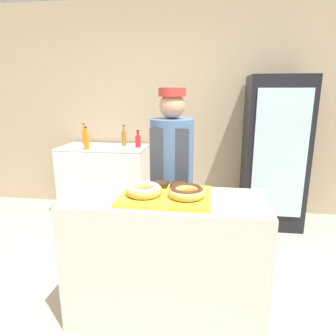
{
  "coord_description": "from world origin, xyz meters",
  "views": [
    {
      "loc": [
        0.28,
        -1.86,
        1.58
      ],
      "look_at": [
        0.0,
        0.1,
        1.08
      ],
      "focal_mm": 32.0,
      "sensor_mm": 36.0,
      "label": 1
    }
  ],
  "objects_px": {
    "bottle_amber": "(124,138)",
    "bottle_orange_b": "(84,136)",
    "bottle_red": "(138,141)",
    "donut_light_glaze": "(144,190)",
    "chest_freezer": "(105,180)",
    "baker_person": "(172,179)",
    "donut_chocolate_glaze": "(187,192)",
    "serving_tray": "(166,196)",
    "beverage_fridge": "(274,153)",
    "brownie_back_left": "(161,184)",
    "bottle_orange": "(86,141)",
    "brownie_back_right": "(178,185)"
  },
  "relations": [
    {
      "from": "bottle_red",
      "to": "donut_chocolate_glaze",
      "type": "bearing_deg",
      "value": -67.17
    },
    {
      "from": "brownie_back_left",
      "to": "bottle_orange",
      "type": "height_order",
      "value": "bottle_orange"
    },
    {
      "from": "donut_chocolate_glaze",
      "to": "chest_freezer",
      "type": "distance_m",
      "value": 2.23
    },
    {
      "from": "bottle_amber",
      "to": "bottle_orange_b",
      "type": "bearing_deg",
      "value": 174.8
    },
    {
      "from": "baker_person",
      "to": "beverage_fridge",
      "type": "bearing_deg",
      "value": 47.09
    },
    {
      "from": "donut_chocolate_glaze",
      "to": "bottle_orange",
      "type": "relative_size",
      "value": 0.87
    },
    {
      "from": "serving_tray",
      "to": "chest_freezer",
      "type": "distance_m",
      "value": 2.11
    },
    {
      "from": "donut_light_glaze",
      "to": "donut_chocolate_glaze",
      "type": "bearing_deg",
      "value": 0.0
    },
    {
      "from": "chest_freezer",
      "to": "donut_light_glaze",
      "type": "bearing_deg",
      "value": -62.49
    },
    {
      "from": "baker_person",
      "to": "bottle_amber",
      "type": "relative_size",
      "value": 5.99
    },
    {
      "from": "serving_tray",
      "to": "baker_person",
      "type": "relative_size",
      "value": 0.37
    },
    {
      "from": "serving_tray",
      "to": "brownie_back_left",
      "type": "distance_m",
      "value": 0.18
    },
    {
      "from": "donut_light_glaze",
      "to": "bottle_orange",
      "type": "distance_m",
      "value": 1.89
    },
    {
      "from": "chest_freezer",
      "to": "serving_tray",
      "type": "bearing_deg",
      "value": -58.64
    },
    {
      "from": "brownie_back_right",
      "to": "bottle_orange",
      "type": "relative_size",
      "value": 0.36
    },
    {
      "from": "baker_person",
      "to": "bottle_amber",
      "type": "xyz_separation_m",
      "value": [
        -0.79,
        1.25,
        0.16
      ]
    },
    {
      "from": "donut_chocolate_glaze",
      "to": "bottle_red",
      "type": "bearing_deg",
      "value": 112.83
    },
    {
      "from": "beverage_fridge",
      "to": "bottle_amber",
      "type": "bearing_deg",
      "value": 176.85
    },
    {
      "from": "chest_freezer",
      "to": "bottle_orange_b",
      "type": "bearing_deg",
      "value": 154.77
    },
    {
      "from": "baker_person",
      "to": "bottle_amber",
      "type": "distance_m",
      "value": 1.49
    },
    {
      "from": "baker_person",
      "to": "brownie_back_left",
      "type": "bearing_deg",
      "value": -92.84
    },
    {
      "from": "bottle_orange_b",
      "to": "bottle_amber",
      "type": "distance_m",
      "value": 0.56
    },
    {
      "from": "baker_person",
      "to": "chest_freezer",
      "type": "bearing_deg",
      "value": 131.82
    },
    {
      "from": "donut_light_glaze",
      "to": "chest_freezer",
      "type": "height_order",
      "value": "donut_light_glaze"
    },
    {
      "from": "donut_chocolate_glaze",
      "to": "brownie_back_left",
      "type": "bearing_deg",
      "value": 135.62
    },
    {
      "from": "donut_chocolate_glaze",
      "to": "chest_freezer",
      "type": "relative_size",
      "value": 0.22
    },
    {
      "from": "beverage_fridge",
      "to": "brownie_back_left",
      "type": "bearing_deg",
      "value": -124.46
    },
    {
      "from": "bottle_orange_b",
      "to": "bottle_amber",
      "type": "relative_size",
      "value": 1.02
    },
    {
      "from": "chest_freezer",
      "to": "baker_person",
      "type": "bearing_deg",
      "value": -48.18
    },
    {
      "from": "baker_person",
      "to": "beverage_fridge",
      "type": "distance_m",
      "value": 1.57
    },
    {
      "from": "brownie_back_left",
      "to": "brownie_back_right",
      "type": "relative_size",
      "value": 1.0
    },
    {
      "from": "donut_light_glaze",
      "to": "baker_person",
      "type": "relative_size",
      "value": 0.15
    },
    {
      "from": "brownie_back_left",
      "to": "baker_person",
      "type": "relative_size",
      "value": 0.06
    },
    {
      "from": "brownie_back_right",
      "to": "beverage_fridge",
      "type": "xyz_separation_m",
      "value": [
        0.97,
        1.59,
        -0.05
      ]
    },
    {
      "from": "chest_freezer",
      "to": "bottle_orange",
      "type": "xyz_separation_m",
      "value": [
        -0.12,
        -0.23,
        0.55
      ]
    },
    {
      "from": "bottle_orange",
      "to": "donut_light_glaze",
      "type": "bearing_deg",
      "value": -55.99
    },
    {
      "from": "donut_light_glaze",
      "to": "baker_person",
      "type": "distance_m",
      "value": 0.65
    },
    {
      "from": "donut_light_glaze",
      "to": "donut_chocolate_glaze",
      "type": "xyz_separation_m",
      "value": [
        0.28,
        0.0,
        0.0
      ]
    },
    {
      "from": "donut_chocolate_glaze",
      "to": "bottle_red",
      "type": "relative_size",
      "value": 1.11
    },
    {
      "from": "serving_tray",
      "to": "beverage_fridge",
      "type": "distance_m",
      "value": 2.04
    },
    {
      "from": "bottle_red",
      "to": "donut_light_glaze",
      "type": "bearing_deg",
      "value": -75.12
    },
    {
      "from": "brownie_back_right",
      "to": "donut_chocolate_glaze",
      "type": "bearing_deg",
      "value": -68.15
    },
    {
      "from": "serving_tray",
      "to": "bottle_orange",
      "type": "relative_size",
      "value": 2.14
    },
    {
      "from": "bottle_red",
      "to": "beverage_fridge",
      "type": "bearing_deg",
      "value": -0.68
    },
    {
      "from": "chest_freezer",
      "to": "bottle_amber",
      "type": "xyz_separation_m",
      "value": [
        0.25,
        0.1,
        0.55
      ]
    },
    {
      "from": "baker_person",
      "to": "bottle_orange_b",
      "type": "height_order",
      "value": "baker_person"
    },
    {
      "from": "bottle_red",
      "to": "bottle_orange_b",
      "type": "relative_size",
      "value": 0.78
    },
    {
      "from": "chest_freezer",
      "to": "bottle_orange",
      "type": "height_order",
      "value": "bottle_orange"
    },
    {
      "from": "donut_light_glaze",
      "to": "bottle_orange_b",
      "type": "height_order",
      "value": "bottle_orange_b"
    },
    {
      "from": "bottle_orange",
      "to": "chest_freezer",
      "type": "bearing_deg",
      "value": 61.57
    }
  ]
}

